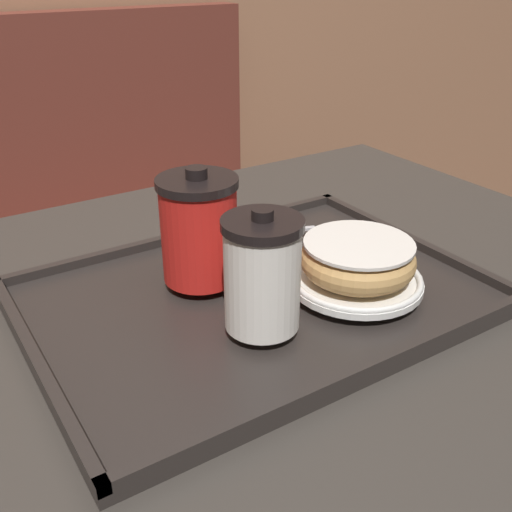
{
  "coord_description": "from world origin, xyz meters",
  "views": [
    {
      "loc": [
        -0.37,
        -0.54,
        1.12
      ],
      "look_at": [
        -0.03,
        -0.01,
        0.8
      ],
      "focal_mm": 42.0,
      "sensor_mm": 36.0,
      "label": 1
    }
  ],
  "objects_px": {
    "donut_chocolate_glazed": "(358,258)",
    "spoon": "(237,234)",
    "coffee_cup_front": "(262,273)",
    "coffee_cup_rear": "(199,229)"
  },
  "relations": [
    {
      "from": "spoon",
      "to": "coffee_cup_front",
      "type": "bearing_deg",
      "value": 85.3
    },
    {
      "from": "coffee_cup_rear",
      "to": "spoon",
      "type": "distance_m",
      "value": 0.14
    },
    {
      "from": "donut_chocolate_glazed",
      "to": "coffee_cup_front",
      "type": "bearing_deg",
      "value": -175.87
    },
    {
      "from": "donut_chocolate_glazed",
      "to": "spoon",
      "type": "relative_size",
      "value": 0.88
    },
    {
      "from": "coffee_cup_front",
      "to": "coffee_cup_rear",
      "type": "xyz_separation_m",
      "value": [
        -0.01,
        0.13,
        0.0
      ]
    },
    {
      "from": "coffee_cup_front",
      "to": "donut_chocolate_glazed",
      "type": "xyz_separation_m",
      "value": [
        0.14,
        0.01,
        -0.03
      ]
    },
    {
      "from": "coffee_cup_rear",
      "to": "spoon",
      "type": "height_order",
      "value": "coffee_cup_rear"
    },
    {
      "from": "donut_chocolate_glazed",
      "to": "spoon",
      "type": "distance_m",
      "value": 0.2
    },
    {
      "from": "coffee_cup_rear",
      "to": "donut_chocolate_glazed",
      "type": "height_order",
      "value": "coffee_cup_rear"
    },
    {
      "from": "donut_chocolate_glazed",
      "to": "spoon",
      "type": "xyz_separation_m",
      "value": [
        -0.05,
        0.2,
        -0.03
      ]
    }
  ]
}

